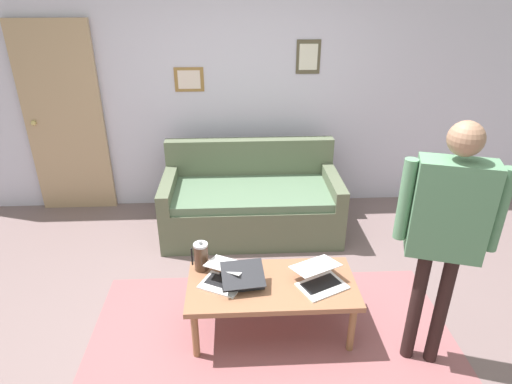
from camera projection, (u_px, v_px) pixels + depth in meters
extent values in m
plane|color=#725D5D|center=(254.00, 331.00, 3.25)|extent=(7.68, 7.68, 0.00)
cube|color=#8F5458|center=(272.00, 338.00, 3.18)|extent=(2.67, 1.51, 0.01)
cube|color=silver|center=(244.00, 87.00, 4.63)|extent=(7.04, 0.10, 2.70)
cube|color=olive|center=(189.00, 79.00, 4.52)|extent=(0.31, 0.02, 0.25)
cube|color=beige|center=(189.00, 80.00, 4.51)|extent=(0.23, 0.00, 0.19)
cube|color=brown|center=(308.00, 57.00, 4.48)|extent=(0.25, 0.02, 0.34)
cube|color=silver|center=(308.00, 57.00, 4.47)|extent=(0.19, 0.00, 0.26)
cube|color=tan|center=(65.00, 121.00, 4.61)|extent=(0.82, 0.05, 2.05)
sphere|color=tan|center=(34.00, 123.00, 4.56)|extent=(0.06, 0.06, 0.06)
cube|color=#57614A|center=(251.00, 213.00, 4.47)|extent=(1.77, 0.89, 0.42)
cube|color=#557055|center=(251.00, 192.00, 4.34)|extent=(1.53, 0.81, 0.08)
cube|color=#57614A|center=(250.00, 160.00, 4.62)|extent=(1.77, 0.14, 0.46)
cube|color=#57614A|center=(333.00, 184.00, 4.37)|extent=(0.12, 0.89, 0.20)
cube|color=#57614A|center=(169.00, 187.00, 4.30)|extent=(0.12, 0.89, 0.20)
cube|color=#8E5C41|center=(272.00, 285.00, 3.09)|extent=(1.21, 0.59, 0.04)
cylinder|color=brown|center=(352.00, 329.00, 3.00)|extent=(0.05, 0.05, 0.39)
cylinder|color=#916240|center=(195.00, 334.00, 2.95)|extent=(0.05, 0.05, 0.39)
cylinder|color=#945B3D|center=(337.00, 286.00, 3.42)|extent=(0.05, 0.05, 0.39)
cylinder|color=olive|center=(200.00, 291.00, 3.37)|extent=(0.05, 0.05, 0.39)
cube|color=silver|center=(322.00, 286.00, 3.05)|extent=(0.39, 0.34, 0.01)
cube|color=black|center=(321.00, 284.00, 3.06)|extent=(0.30, 0.24, 0.00)
cube|color=silver|center=(315.00, 266.00, 3.07)|extent=(0.38, 0.33, 0.04)
cube|color=black|center=(316.00, 266.00, 3.07)|extent=(0.34, 0.30, 0.03)
cube|color=#28282D|center=(242.00, 281.00, 3.10)|extent=(0.32, 0.27, 0.01)
cube|color=black|center=(242.00, 281.00, 3.08)|extent=(0.26, 0.17, 0.00)
cube|color=#28282D|center=(243.00, 274.00, 2.99)|extent=(0.32, 0.24, 0.10)
cube|color=black|center=(243.00, 274.00, 2.99)|extent=(0.29, 0.22, 0.09)
cube|color=silver|center=(222.00, 284.00, 3.07)|extent=(0.35, 0.32, 0.01)
cube|color=black|center=(223.00, 282.00, 3.08)|extent=(0.27, 0.22, 0.00)
cube|color=silver|center=(227.00, 265.00, 3.09)|extent=(0.35, 0.31, 0.04)
cube|color=white|center=(227.00, 265.00, 3.09)|extent=(0.31, 0.28, 0.03)
cylinder|color=#4C3323|center=(201.00, 257.00, 3.19)|extent=(0.10, 0.10, 0.21)
cylinder|color=#B7B7BC|center=(200.00, 245.00, 3.14)|extent=(0.11, 0.11, 0.02)
sphere|color=#B2B2B7|center=(200.00, 242.00, 3.13)|extent=(0.03, 0.03, 0.03)
cube|color=black|center=(192.00, 257.00, 3.18)|extent=(0.01, 0.01, 0.14)
cylinder|color=black|center=(441.00, 310.00, 2.82)|extent=(0.09, 0.09, 0.86)
cylinder|color=black|center=(416.00, 306.00, 2.86)|extent=(0.09, 0.09, 0.86)
cube|color=#537F5E|center=(450.00, 210.00, 2.52)|extent=(0.47, 0.31, 0.61)
cylinder|color=#537F5E|center=(500.00, 210.00, 2.44)|extent=(0.10, 0.10, 0.52)
cylinder|color=#537F5E|center=(405.00, 200.00, 2.56)|extent=(0.10, 0.10, 0.52)
sphere|color=#936A53|center=(466.00, 139.00, 2.33)|extent=(0.20, 0.20, 0.20)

